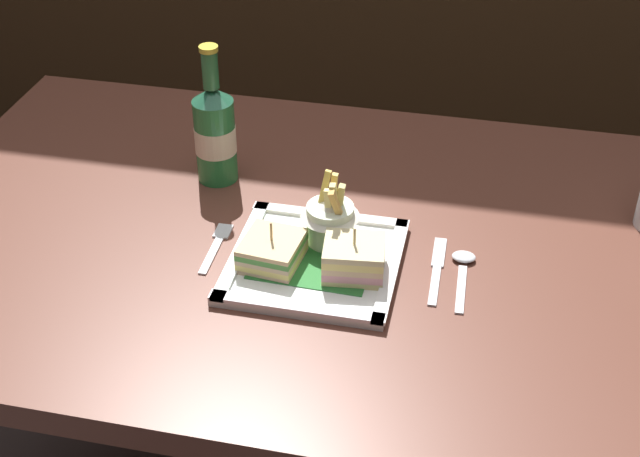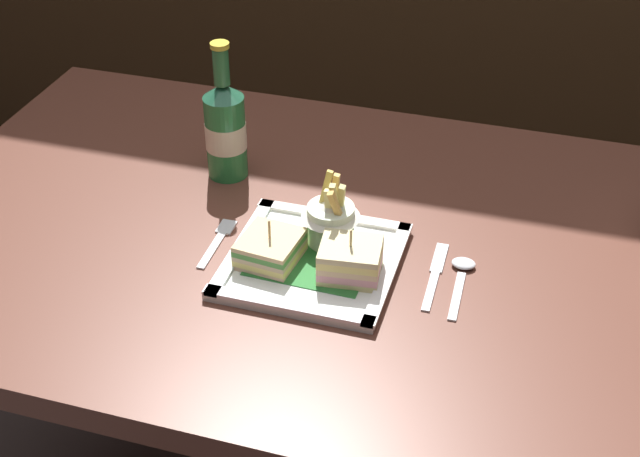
# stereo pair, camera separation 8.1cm
# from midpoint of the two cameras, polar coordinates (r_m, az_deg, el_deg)

# --- Properties ---
(dining_table) EXTENTS (1.34, 0.84, 0.77)m
(dining_table) POSITION_cam_midpoint_polar(r_m,az_deg,el_deg) (1.44, 2.00, -4.39)
(dining_table) COLOR brown
(dining_table) RESTS_ON ground_plane
(square_plate) EXTENTS (0.24, 0.24, 0.02)m
(square_plate) POSITION_cam_midpoint_polar(r_m,az_deg,el_deg) (1.30, 1.37, -2.15)
(square_plate) COLOR white
(square_plate) RESTS_ON dining_table
(sandwich_half_left) EXTENTS (0.09, 0.09, 0.07)m
(sandwich_half_left) POSITION_cam_midpoint_polar(r_m,az_deg,el_deg) (1.29, -1.40, -1.33)
(sandwich_half_left) COLOR #DBB086
(sandwich_half_left) RESTS_ON square_plate
(sandwich_half_right) EXTENTS (0.09, 0.08, 0.08)m
(sandwich_half_right) POSITION_cam_midpoint_polar(r_m,az_deg,el_deg) (1.26, 3.79, -2.06)
(sandwich_half_right) COLOR #D7C07C
(sandwich_half_right) RESTS_ON square_plate
(fries_cup) EXTENTS (0.09, 0.09, 0.11)m
(fries_cup) POSITION_cam_midpoint_polar(r_m,az_deg,el_deg) (1.31, 2.47, 0.72)
(fries_cup) COLOR silver
(fries_cup) RESTS_ON square_plate
(beer_bottle) EXTENTS (0.07, 0.07, 0.24)m
(beer_bottle) POSITION_cam_midpoint_polar(r_m,az_deg,el_deg) (1.47, -4.47, 6.36)
(beer_bottle) COLOR #256F36
(beer_bottle) RESTS_ON dining_table
(fork) EXTENTS (0.02, 0.13, 0.00)m
(fork) POSITION_cam_midpoint_polar(r_m,az_deg,el_deg) (1.36, -4.81, -0.77)
(fork) COLOR silver
(fork) RESTS_ON dining_table
(knife) EXTENTS (0.02, 0.16, 0.00)m
(knife) POSITION_cam_midpoint_polar(r_m,az_deg,el_deg) (1.31, 9.13, -2.84)
(knife) COLOR silver
(knife) RESTS_ON dining_table
(spoon) EXTENTS (0.03, 0.14, 0.01)m
(spoon) POSITION_cam_midpoint_polar(r_m,az_deg,el_deg) (1.31, 10.78, -2.80)
(spoon) COLOR silver
(spoon) RESTS_ON dining_table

